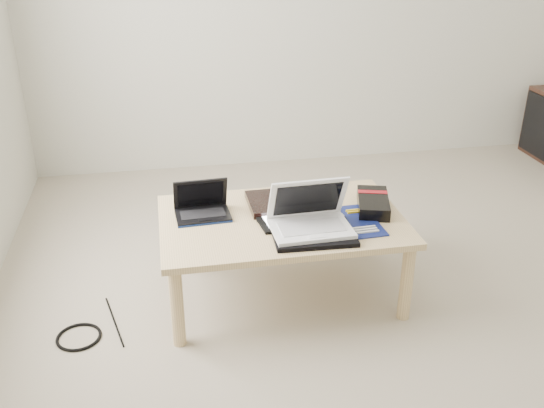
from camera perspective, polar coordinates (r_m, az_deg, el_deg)
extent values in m
plane|color=#B1A38F|center=(2.89, 14.51, -9.98)|extent=(4.00, 4.00, 0.00)
cube|color=#DDBD85|center=(2.76, 0.92, -1.61)|extent=(1.10, 0.70, 0.03)
cylinder|color=#DDBD85|center=(2.56, -8.92, -9.58)|extent=(0.06, 0.06, 0.37)
cylinder|color=#DDBD85|center=(2.74, 12.54, -7.22)|extent=(0.06, 0.06, 0.37)
cylinder|color=#DDBD85|center=(3.07, -9.45, -3.20)|extent=(0.06, 0.06, 0.37)
cylinder|color=#DDBD85|center=(3.23, 8.55, -1.61)|extent=(0.06, 0.06, 0.37)
cube|color=black|center=(2.87, 0.88, 0.20)|extent=(0.31, 0.26, 0.03)
cube|color=black|center=(2.78, -6.52, -1.05)|extent=(0.25, 0.18, 0.02)
cube|color=black|center=(2.77, -6.52, -0.91)|extent=(0.21, 0.10, 0.00)
cube|color=black|center=(2.71, -6.35, -1.47)|extent=(0.06, 0.03, 0.00)
cube|color=black|center=(2.79, -6.76, 1.00)|extent=(0.25, 0.08, 0.16)
cube|color=black|center=(2.78, -6.74, 0.92)|extent=(0.21, 0.06, 0.12)
cube|color=#0C1C47|center=(2.70, -6.28, -1.90)|extent=(0.25, 0.02, 0.01)
cube|color=black|center=(2.73, 1.52, -1.42)|extent=(0.30, 0.24, 0.01)
cube|color=white|center=(2.72, 1.52, -1.29)|extent=(0.24, 0.19, 0.00)
cube|color=#B3B3B8|center=(2.79, 5.87, -0.81)|extent=(0.08, 0.21, 0.02)
cube|color=gray|center=(2.79, 5.88, -0.63)|extent=(0.06, 0.17, 0.00)
cube|color=black|center=(2.60, 3.89, -2.83)|extent=(0.36, 0.27, 0.02)
cube|color=white|center=(2.60, 3.70, -2.30)|extent=(0.35, 0.25, 0.02)
cube|color=silver|center=(2.60, 3.73, -2.15)|extent=(0.28, 0.14, 0.00)
cube|color=white|center=(2.52, 4.27, -3.03)|extent=(0.08, 0.04, 0.00)
cube|color=white|center=(2.61, 3.36, 0.55)|extent=(0.34, 0.12, 0.21)
cube|color=black|center=(2.61, 3.39, 0.45)|extent=(0.29, 0.09, 0.17)
cube|color=#0C1351|center=(2.73, 7.23, -1.70)|extent=(0.27, 0.33, 0.01)
cube|color=#B3B3B8|center=(2.75, 6.32, -1.24)|extent=(0.06, 0.06, 0.01)
cube|color=gold|center=(2.83, 8.00, -0.54)|extent=(0.11, 0.02, 0.01)
cube|color=gold|center=(2.81, 8.14, -0.71)|extent=(0.11, 0.02, 0.01)
cube|color=silver|center=(2.67, 8.21, -2.24)|extent=(0.15, 0.02, 0.01)
cube|color=silver|center=(2.65, 8.37, -2.45)|extent=(0.15, 0.02, 0.01)
cube|color=silver|center=(2.64, 8.54, -2.66)|extent=(0.15, 0.02, 0.01)
cube|color=black|center=(2.66, 6.34, -2.24)|extent=(0.03, 0.03, 0.01)
cube|color=black|center=(2.86, 9.49, 0.09)|extent=(0.21, 0.31, 0.06)
cube|color=maroon|center=(2.90, 9.46, 1.14)|extent=(0.14, 0.07, 0.00)
torus|color=black|center=(2.72, -0.51, -1.48)|extent=(0.11, 0.11, 0.01)
torus|color=black|center=(2.79, -17.72, -11.83)|extent=(0.23, 0.23, 0.01)
cylinder|color=black|center=(2.84, -14.61, -10.63)|extent=(0.10, 0.38, 0.01)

